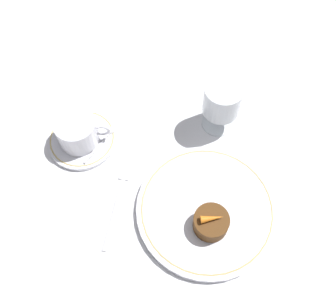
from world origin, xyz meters
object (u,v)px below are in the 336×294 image
at_px(wine_glass, 222,102).
at_px(fork, 120,191).
at_px(coffee_cup, 77,131).
at_px(dinner_plate, 206,209).
at_px(dessert_cake, 211,223).

relative_size(wine_glass, fork, 0.62).
bearing_deg(wine_glass, coffee_cup, -172.32).
relative_size(dinner_plate, wine_glass, 2.23).
bearing_deg(fork, coffee_cup, 126.47).
bearing_deg(wine_glass, dinner_plate, -100.96).
bearing_deg(coffee_cup, wine_glass, 7.68).
bearing_deg(wine_glass, dessert_cake, -98.48).
bearing_deg(coffee_cup, dinner_plate, -32.16).
height_order(dinner_plate, wine_glass, wine_glass).
xyz_separation_m(coffee_cup, wine_glass, (0.30, 0.04, 0.04)).
bearing_deg(wine_glass, fork, -142.81).
distance_m(dinner_plate, dessert_cake, 0.04).
height_order(dinner_plate, fork, dinner_plate).
bearing_deg(dinner_plate, wine_glass, 79.04).
bearing_deg(dinner_plate, coffee_cup, 147.84).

